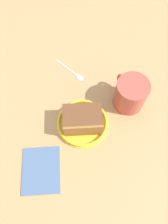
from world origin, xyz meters
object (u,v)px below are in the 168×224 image
at_px(cake_slice, 83,119).
at_px(small_plate, 83,123).
at_px(tea_mug, 130,94).
at_px(teaspoon, 75,73).
at_px(folded_napkin, 41,170).

bearing_deg(cake_slice, small_plate, -6.95).
height_order(tea_mug, teaspoon, tea_mug).
bearing_deg(teaspoon, folded_napkin, 154.54).
bearing_deg(tea_mug, folded_napkin, 119.69).
height_order(small_plate, teaspoon, small_plate).
bearing_deg(folded_napkin, teaspoon, -25.46).
distance_m(cake_slice, teaspoon, 0.19).
bearing_deg(tea_mug, teaspoon, 47.88).
bearing_deg(small_plate, cake_slice, 173.05).
relative_size(small_plate, cake_slice, 1.31).
relative_size(cake_slice, teaspoon, 1.12).
distance_m(cake_slice, folded_napkin, 0.19).
height_order(tea_mug, folded_napkin, tea_mug).
bearing_deg(teaspoon, cake_slice, 178.25).
distance_m(small_plate, teaspoon, 0.19).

